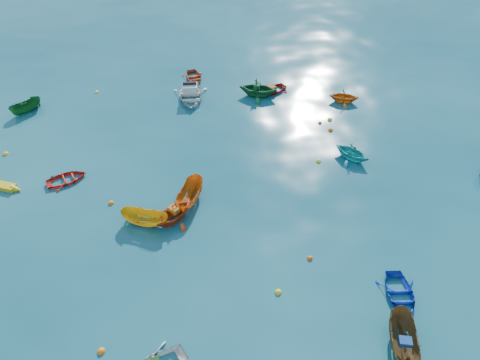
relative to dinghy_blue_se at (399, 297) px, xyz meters
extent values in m
plane|color=#0A3E4F|center=(-7.42, 4.67, 0.00)|extent=(160.00, 160.00, 0.00)
imported|color=brown|center=(-0.96, -2.79, 0.00)|extent=(2.08, 3.67, 1.34)
imported|color=#0E2DBA|center=(0.00, 0.00, 0.00)|extent=(2.32, 3.10, 0.61)
imported|color=#C33B12|center=(-11.80, 6.90, 0.00)|extent=(3.72, 3.71, 1.49)
imported|color=#C59411|center=(-13.53, 6.74, 0.00)|extent=(3.27, 2.16, 1.18)
imported|color=teal|center=(0.73, 11.52, 0.00)|extent=(3.42, 3.44, 1.37)
imported|color=red|center=(-18.99, 11.32, 0.00)|extent=(3.16, 2.73, 0.55)
imported|color=#D06313|center=(-10.75, 8.40, 0.00)|extent=(2.36, 3.53, 1.28)
imported|color=#135226|center=(-4.69, 20.53, 0.00)|extent=(3.83, 3.54, 1.67)
imported|color=#A7120D|center=(-3.40, 21.04, 0.00)|extent=(3.24, 2.97, 0.55)
imported|color=red|center=(-9.97, 23.92, 0.00)|extent=(2.38, 2.98, 0.55)
imported|color=#B95B11|center=(2.23, 18.83, 0.00)|extent=(2.86, 2.63, 1.26)
imported|color=#124E1C|center=(-23.54, 20.22, 0.00)|extent=(2.68, 2.49, 1.03)
imported|color=silver|center=(-10.36, 20.78, 0.00)|extent=(3.00, 4.13, 1.44)
cube|color=navy|center=(-1.00, -2.93, 0.81)|extent=(0.68, 0.58, 0.29)
cube|color=#C86614|center=(-11.76, 6.94, 0.89)|extent=(0.77, 0.77, 0.30)
cube|color=#124823|center=(-4.79, 20.56, 0.99)|extent=(0.67, 0.78, 0.32)
cube|color=#B25812|center=(-3.48, 20.99, 0.44)|extent=(0.80, 0.86, 0.34)
sphere|color=orange|center=(-15.36, -1.41, 0.00)|extent=(0.39, 0.39, 0.39)
sphere|color=yellow|center=(-6.33, 0.96, 0.00)|extent=(0.37, 0.37, 0.37)
sphere|color=#E44A0C|center=(-4.15, 3.02, 0.00)|extent=(0.33, 0.33, 0.33)
sphere|color=yellow|center=(-23.87, 14.74, 0.00)|extent=(0.38, 0.38, 0.38)
sphere|color=orange|center=(-15.84, 8.79, 0.00)|extent=(0.36, 0.36, 0.36)
sphere|color=yellow|center=(-1.62, 11.46, 0.00)|extent=(0.36, 0.36, 0.36)
sphere|color=#E3580C|center=(-0.42, 16.03, 0.00)|extent=(0.30, 0.30, 0.30)
sphere|color=yellow|center=(-18.33, 22.60, 0.00)|extent=(0.32, 0.32, 0.32)
sphere|color=#EE580C|center=(0.16, 15.02, 0.00)|extent=(0.36, 0.36, 0.36)
sphere|color=yellow|center=(0.45, 16.37, 0.00)|extent=(0.38, 0.38, 0.38)
camera|label=1|loc=(-9.96, -13.24, 21.16)|focal=35.00mm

